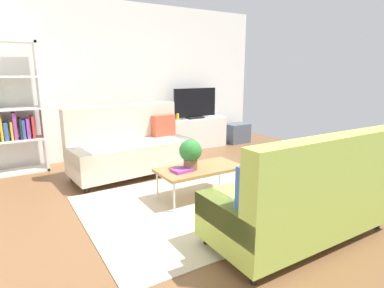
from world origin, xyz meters
The scene contains 14 objects.
ground_plane centered at (0.00, 0.00, 0.00)m, with size 7.68×7.68×0.00m, color brown.
wall_far centered at (0.00, 2.80, 1.45)m, with size 6.40×0.12×2.90m, color white.
area_rug centered at (0.14, -0.17, 0.01)m, with size 2.90×2.20×0.01m, color beige.
couch_beige centered at (-0.21, 1.45, 0.44)m, with size 1.96×1.00×1.10m.
couch_green centered at (0.47, -1.39, 0.44)m, with size 1.90×0.85×1.10m.
coffee_table centered at (0.19, 0.03, 0.39)m, with size 1.10×0.56×0.42m.
tv_console centered at (1.62, 2.46, 0.32)m, with size 1.40×0.44×0.64m, color silver.
tv centered at (1.62, 2.44, 0.95)m, with size 1.00×0.20×0.64m.
bookshelf centered at (-1.91, 2.48, 0.97)m, with size 1.10×0.36×2.10m.
storage_trunk centered at (2.72, 2.36, 0.22)m, with size 0.52×0.40×0.44m, color #4C5666.
potted_plant centered at (0.04, 0.02, 0.64)m, with size 0.28×0.28×0.39m.
table_book_0 centered at (-0.09, 0.00, 0.44)m, with size 0.24×0.18×0.04m, color purple.
vase_0 centered at (1.04, 2.51, 0.73)m, with size 0.08×0.08×0.18m, color #33B29E.
bottle_0 centered at (1.18, 2.42, 0.71)m, with size 0.06×0.06×0.14m, color gold.
Camera 1 is at (-1.94, -3.27, 1.65)m, focal length 29.64 mm.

